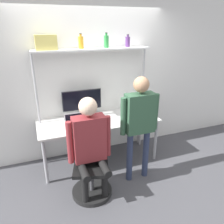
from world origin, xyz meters
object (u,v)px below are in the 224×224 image
at_px(cell_phone, 94,127).
at_px(storage_box, 46,42).
at_px(laptop, 75,124).
at_px(bottle_green, 106,41).
at_px(monitor, 82,101).
at_px(person_standing, 140,117).
at_px(bottle_amber, 81,42).
at_px(bottle_purple, 128,42).
at_px(person_seated, 90,141).
at_px(office_chair, 92,175).

bearing_deg(cell_phone, storage_box, 139.06).
bearing_deg(laptop, bottle_green, 30.62).
xyz_separation_m(monitor, bottle_green, (0.43, -0.01, 0.95)).
xyz_separation_m(person_standing, bottle_amber, (-0.58, 0.89, 0.96)).
distance_m(bottle_green, bottle_purple, 0.37).
bearing_deg(person_standing, storage_box, 140.80).
relative_size(person_standing, bottle_purple, 8.10).
height_order(cell_phone, person_seated, person_seated).
bearing_deg(cell_phone, person_seated, -110.81).
bearing_deg(storage_box, laptop, -55.63).
height_order(bottle_purple, storage_box, storage_box).
relative_size(cell_phone, bottle_green, 0.65).
bearing_deg(cell_phone, monitor, 96.67).
distance_m(monitor, bottle_purple, 1.23).
height_order(monitor, person_standing, person_standing).
height_order(monitor, person_seated, person_seated).
relative_size(office_chair, bottle_amber, 4.17).
bearing_deg(laptop, storage_box, 124.37).
xyz_separation_m(cell_phone, storage_box, (-0.54, 0.47, 1.22)).
distance_m(laptop, office_chair, 0.79).
bearing_deg(cell_phone, office_chair, -111.19).
height_order(bottle_amber, bottle_purple, bottle_amber).
relative_size(laptop, person_seated, 0.20).
bearing_deg(bottle_amber, laptop, -122.51).
bearing_deg(bottle_green, person_standing, -78.74).
distance_m(monitor, storage_box, 1.07).
xyz_separation_m(office_chair, bottle_green, (0.57, 0.95, 1.70)).
bearing_deg(office_chair, person_seated, -106.31).
height_order(laptop, storage_box, storage_box).
bearing_deg(laptop, cell_phone, -16.46).
distance_m(office_chair, person_standing, 1.05).
distance_m(cell_phone, bottle_purple, 1.49).
xyz_separation_m(office_chair, person_standing, (0.74, 0.06, 0.74)).
height_order(monitor, office_chair, monitor).
bearing_deg(monitor, bottle_purple, -0.82).
relative_size(person_seated, storage_box, 4.71).
distance_m(laptop, storage_box, 1.26).
height_order(laptop, bottle_amber, bottle_amber).
bearing_deg(office_chair, bottle_green, 59.27).
bearing_deg(person_standing, monitor, 124.08).
height_order(cell_phone, storage_box, storage_box).
bearing_deg(monitor, laptop, -118.81).
xyz_separation_m(bottle_green, bottle_purple, (0.37, -0.00, -0.01)).
bearing_deg(office_chair, storage_box, 110.25).
xyz_separation_m(monitor, cell_phone, (0.06, -0.48, -0.27)).
bearing_deg(person_standing, office_chair, -175.44).
distance_m(cell_phone, office_chair, 0.71).
bearing_deg(laptop, person_standing, -31.37).
height_order(person_seated, person_standing, person_standing).
distance_m(cell_phone, person_standing, 0.74).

